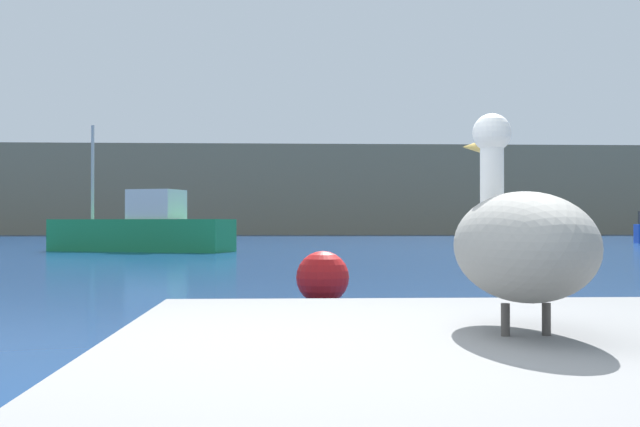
{
  "coord_description": "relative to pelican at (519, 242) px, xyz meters",
  "views": [
    {
      "loc": [
        0.4,
        -2.61,
        1.08
      ],
      "look_at": [
        1.63,
        24.12,
        1.38
      ],
      "focal_mm": 45.77,
      "sensor_mm": 36.0,
      "label": 1
    }
  ],
  "objects": [
    {
      "name": "pelican",
      "position": [
        0.0,
        0.0,
        0.0
      ],
      "size": [
        0.44,
        1.23,
        0.8
      ],
      "rotation": [
        0.0,
        0.0,
        1.61
      ],
      "color": "gray",
      "rests_on": "pier_dock"
    },
    {
      "name": "mooring_buoy",
      "position": [
        -0.28,
        8.01,
        -0.66
      ],
      "size": [
        0.7,
        0.7,
        0.7
      ],
      "primitive_type": "sphere",
      "color": "red",
      "rests_on": "ground"
    },
    {
      "name": "fishing_boat_green",
      "position": [
        -6.05,
        28.12,
        -0.22
      ],
      "size": [
        7.21,
        4.16,
        4.83
      ],
      "rotation": [
        0.0,
        0.0,
        2.79
      ],
      "color": "#1E8C4C",
      "rests_on": "ground"
    },
    {
      "name": "hillside_backdrop",
      "position": [
        -1.22,
        77.72,
        3.05
      ],
      "size": [
        140.0,
        16.38,
        8.12
      ],
      "primitive_type": "cube",
      "color": "#7F755B",
      "rests_on": "ground"
    }
  ]
}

